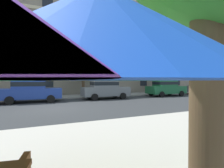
% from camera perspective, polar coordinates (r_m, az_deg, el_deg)
% --- Properties ---
extents(ground_plane, '(120.00, 120.00, 0.00)m').
position_cam_1_polar(ground_plane, '(10.75, -19.21, -7.96)').
color(ground_plane, '#2D3033').
extents(sidewalk_far, '(56.00, 3.60, 0.12)m').
position_cam_1_polar(sidewalk_far, '(17.49, -20.98, -4.32)').
color(sidewalk_far, gray).
rests_on(sidewalk_far, ground).
extents(apartment_building, '(44.41, 12.08, 12.80)m').
position_cam_1_polar(apartment_building, '(26.03, -21.95, 11.42)').
color(apartment_building, gray).
rests_on(apartment_building, ground).
extents(sedan_blue, '(4.40, 1.98, 1.78)m').
position_cam_1_polar(sedan_blue, '(14.33, -26.40, -1.96)').
color(sedan_blue, navy).
rests_on(sedan_blue, ground).
extents(sedan_gray, '(4.40, 1.98, 1.78)m').
position_cam_1_polar(sedan_gray, '(15.36, -2.40, -1.66)').
color(sedan_gray, slate).
rests_on(sedan_gray, ground).
extents(sedan_green, '(4.40, 1.98, 1.78)m').
position_cam_1_polar(sedan_green, '(19.22, 18.16, -1.17)').
color(sedan_green, '#195933').
rests_on(sedan_green, ground).
extents(sedan_gray_midblock, '(4.40, 1.98, 1.78)m').
position_cam_1_polar(sedan_gray_midblock, '(23.87, 29.46, -0.84)').
color(sedan_gray_midblock, slate).
rests_on(sedan_gray_midblock, ground).
extents(street_tree_middle, '(3.32, 3.32, 5.20)m').
position_cam_1_polar(street_tree_middle, '(18.39, -9.89, 6.37)').
color(street_tree_middle, brown).
rests_on(street_tree_middle, ground).
extents(street_tree_right, '(3.43, 3.43, 5.82)m').
position_cam_1_polar(street_tree_right, '(22.52, 15.76, 6.97)').
color(street_tree_right, brown).
rests_on(street_tree_right, ground).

